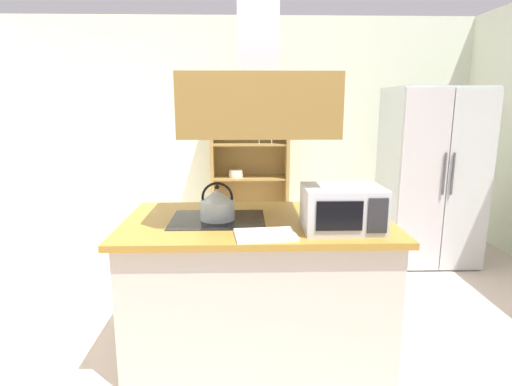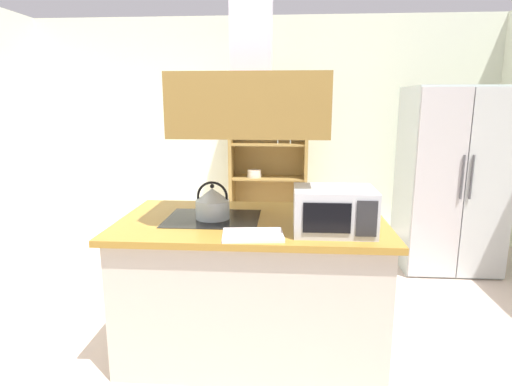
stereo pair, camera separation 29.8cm
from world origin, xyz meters
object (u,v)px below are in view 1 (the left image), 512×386
(refrigerator, at_px, (430,176))
(kettle, at_px, (217,204))
(dish_cabinet, at_px, (250,172))
(microwave, at_px, (343,208))
(cutting_board, at_px, (265,235))

(refrigerator, height_order, kettle, refrigerator)
(refrigerator, distance_m, dish_cabinet, 2.19)
(kettle, height_order, microwave, microwave)
(refrigerator, bearing_deg, dish_cabinet, 147.71)
(dish_cabinet, relative_size, kettle, 7.09)
(kettle, distance_m, cutting_board, 0.47)
(refrigerator, relative_size, cutting_board, 5.27)
(cutting_board, distance_m, microwave, 0.49)
(refrigerator, xyz_separation_m, cutting_board, (-1.80, -1.97, 0.01))
(kettle, xyz_separation_m, microwave, (0.75, -0.24, 0.03))
(cutting_board, relative_size, microwave, 0.74)
(cutting_board, bearing_deg, kettle, 129.01)
(refrigerator, xyz_separation_m, dish_cabinet, (-1.85, 1.17, -0.13))
(cutting_board, xyz_separation_m, microwave, (0.46, 0.12, 0.12))
(dish_cabinet, relative_size, cutting_board, 5.09)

